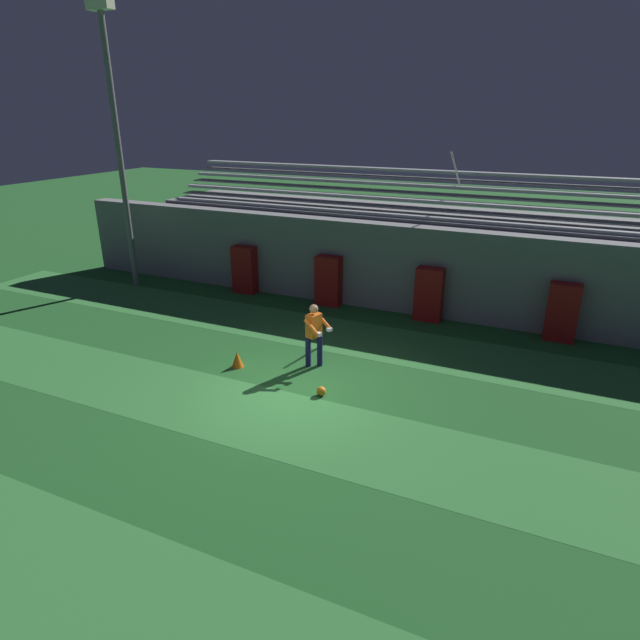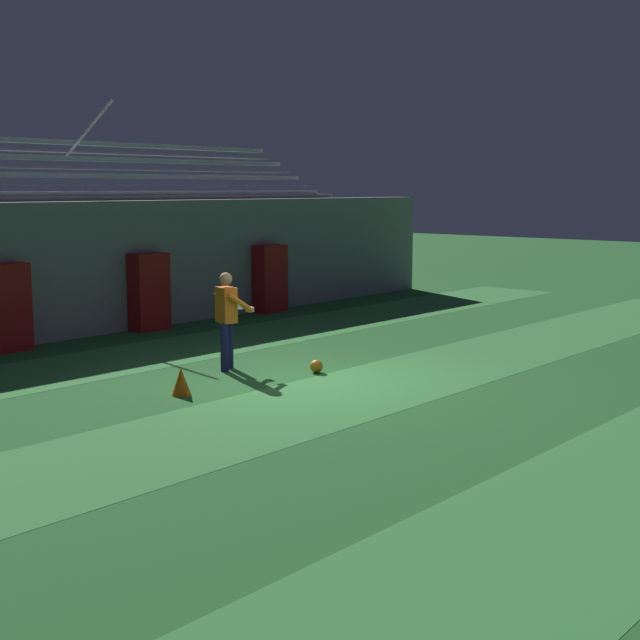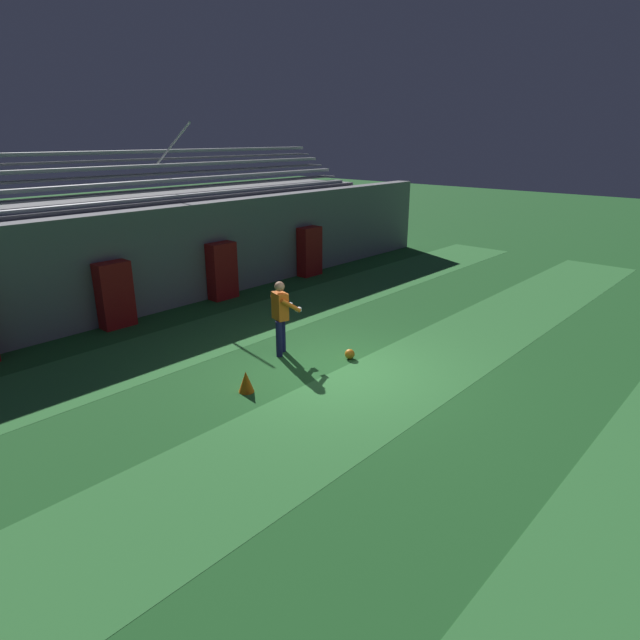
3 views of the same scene
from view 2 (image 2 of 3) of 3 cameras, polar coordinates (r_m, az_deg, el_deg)
name	(u,v)px [view 2 (image 2 of 3)]	position (r m, az deg, el deg)	size (l,w,h in m)	color
ground_plane	(301,381)	(14.37, -1.23, -3.92)	(80.00, 80.00, 0.00)	#236028
turf_stripe_mid	(357,391)	(13.64, 2.41, -4.59)	(28.00, 2.42, 0.01)	#38843D
turf_stripe_far	(155,353)	(17.00, -10.49, -2.11)	(28.00, 2.42, 0.01)	#38843D
back_wall	(66,270)	(19.08, -15.94, 3.09)	(24.00, 0.60, 2.80)	gray
padding_pillar_gate_left	(6,308)	(17.80, -19.43, 0.75)	(0.84, 0.44, 1.68)	maroon
padding_pillar_gate_right	(149,292)	(19.68, -10.88, 1.77)	(0.84, 0.44, 1.68)	maroon
padding_pillar_far_right	(270,279)	(22.21, -3.21, 2.66)	(0.84, 0.44, 1.68)	maroon
bleacher_stand	(14,260)	(20.76, -18.99, 3.64)	(18.00, 3.35, 5.03)	gray
goalkeeper	(227,314)	(15.16, -5.95, 0.36)	(0.67, 0.68, 1.67)	#19194C
soccer_ball	(316,366)	(14.96, -0.23, -2.98)	(0.22, 0.22, 0.22)	orange
traffic_cone	(181,382)	(13.50, -8.88, -3.92)	(0.30, 0.30, 0.42)	orange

